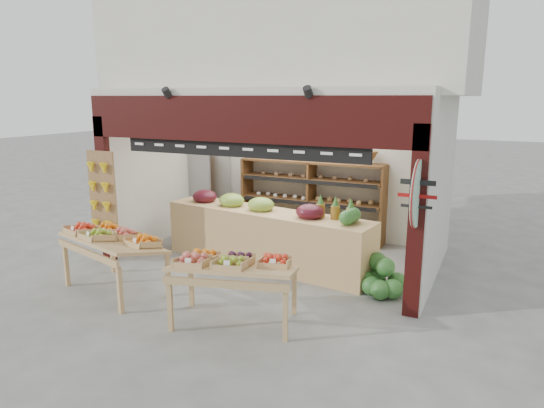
{
  "coord_description": "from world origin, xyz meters",
  "views": [
    {
      "loc": [
        3.7,
        -7.54,
        2.98
      ],
      "look_at": [
        0.2,
        -0.2,
        1.18
      ],
      "focal_mm": 32.0,
      "sensor_mm": 36.0,
      "label": 1
    }
  ],
  "objects_px": {
    "watermelon_pile": "(381,279)",
    "mid_counter": "(265,235)",
    "cardboard_stack": "(215,231)",
    "display_table_left": "(111,238)",
    "refrigerator": "(208,187)",
    "back_shelving": "(311,182)",
    "display_table_right": "(230,265)"
  },
  "relations": [
    {
      "from": "mid_counter",
      "to": "display_table_left",
      "type": "relative_size",
      "value": 2.18
    },
    {
      "from": "cardboard_stack",
      "to": "display_table_left",
      "type": "bearing_deg",
      "value": -91.65
    },
    {
      "from": "cardboard_stack",
      "to": "watermelon_pile",
      "type": "distance_m",
      "value": 3.98
    },
    {
      "from": "watermelon_pile",
      "to": "back_shelving",
      "type": "bearing_deg",
      "value": 131.06
    },
    {
      "from": "mid_counter",
      "to": "refrigerator",
      "type": "bearing_deg",
      "value": 142.44
    },
    {
      "from": "display_table_left",
      "to": "display_table_right",
      "type": "distance_m",
      "value": 2.26
    },
    {
      "from": "back_shelving",
      "to": "display_table_left",
      "type": "height_order",
      "value": "back_shelving"
    },
    {
      "from": "back_shelving",
      "to": "watermelon_pile",
      "type": "height_order",
      "value": "back_shelving"
    },
    {
      "from": "refrigerator",
      "to": "display_table_left",
      "type": "bearing_deg",
      "value": -74.04
    },
    {
      "from": "back_shelving",
      "to": "mid_counter",
      "type": "xyz_separation_m",
      "value": [
        -0.12,
        -1.97,
        -0.68
      ]
    },
    {
      "from": "mid_counter",
      "to": "display_table_left",
      "type": "height_order",
      "value": "mid_counter"
    },
    {
      "from": "back_shelving",
      "to": "refrigerator",
      "type": "xyz_separation_m",
      "value": [
        -2.5,
        -0.13,
        -0.28
      ]
    },
    {
      "from": "watermelon_pile",
      "to": "display_table_right",
      "type": "bearing_deg",
      "value": -131.19
    },
    {
      "from": "refrigerator",
      "to": "display_table_right",
      "type": "xyz_separation_m",
      "value": [
        2.97,
        -4.09,
        -0.14
      ]
    },
    {
      "from": "mid_counter",
      "to": "watermelon_pile",
      "type": "xyz_separation_m",
      "value": [
        2.2,
        -0.42,
        -0.32
      ]
    },
    {
      "from": "back_shelving",
      "to": "refrigerator",
      "type": "relative_size",
      "value": 1.67
    },
    {
      "from": "cardboard_stack",
      "to": "mid_counter",
      "type": "relative_size",
      "value": 0.26
    },
    {
      "from": "refrigerator",
      "to": "display_table_right",
      "type": "relative_size",
      "value": 1.04
    },
    {
      "from": "display_table_left",
      "to": "display_table_right",
      "type": "xyz_separation_m",
      "value": [
        2.25,
        -0.2,
        -0.02
      ]
    },
    {
      "from": "display_table_right",
      "to": "watermelon_pile",
      "type": "bearing_deg",
      "value": 48.81
    },
    {
      "from": "cardboard_stack",
      "to": "refrigerator",
      "type": "bearing_deg",
      "value": 128.49
    },
    {
      "from": "refrigerator",
      "to": "mid_counter",
      "type": "relative_size",
      "value": 0.46
    },
    {
      "from": "refrigerator",
      "to": "mid_counter",
      "type": "distance_m",
      "value": 3.03
    },
    {
      "from": "back_shelving",
      "to": "display_table_right",
      "type": "bearing_deg",
      "value": -83.7
    },
    {
      "from": "mid_counter",
      "to": "display_table_right",
      "type": "bearing_deg",
      "value": -75.42
    },
    {
      "from": "display_table_left",
      "to": "cardboard_stack",
      "type": "bearing_deg",
      "value": 88.35
    },
    {
      "from": "watermelon_pile",
      "to": "mid_counter",
      "type": "bearing_deg",
      "value": 169.25
    },
    {
      "from": "cardboard_stack",
      "to": "display_table_left",
      "type": "xyz_separation_m",
      "value": [
        -0.08,
        -2.88,
        0.6
      ]
    },
    {
      "from": "mid_counter",
      "to": "display_table_right",
      "type": "xyz_separation_m",
      "value": [
        0.59,
        -2.26,
        0.26
      ]
    },
    {
      "from": "display_table_right",
      "to": "watermelon_pile",
      "type": "relative_size",
      "value": 2.36
    },
    {
      "from": "display_table_right",
      "to": "refrigerator",
      "type": "bearing_deg",
      "value": 125.99
    },
    {
      "from": "watermelon_pile",
      "to": "display_table_left",
      "type": "bearing_deg",
      "value": -157.05
    }
  ]
}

